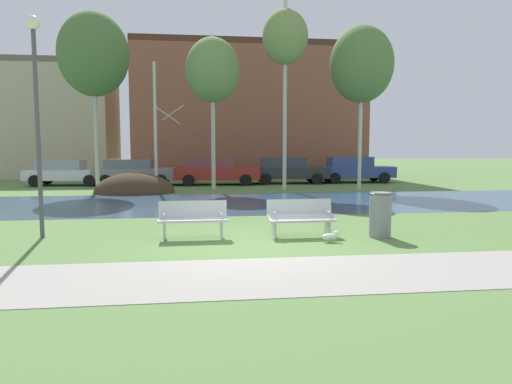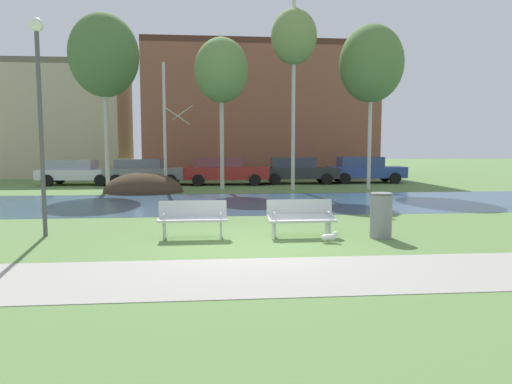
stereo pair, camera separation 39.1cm
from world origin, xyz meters
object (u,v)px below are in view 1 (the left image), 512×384
bench_left (193,219)px  parked_sedan_second_grey (134,171)px  parked_van_nearest_white (66,172)px  parked_wagon_fourth_dark (287,170)px  seagull (331,236)px  bench_right (301,216)px  streetlamp (36,90)px  parked_suv_fifth_blue (354,169)px  parked_hatch_third_red (216,171)px  trash_bin (380,214)px

bench_left → parked_sedan_second_grey: bearing=102.1°
parked_van_nearest_white → parked_wagon_fourth_dark: size_ratio=0.97×
seagull → parked_sedan_second_grey: 17.71m
bench_right → parked_van_nearest_white: parked_van_nearest_white is taller
streetlamp → seagull: bearing=-11.8°
parked_sedan_second_grey → parked_suv_fifth_blue: parked_suv_fifth_blue is taller
streetlamp → bench_right: bearing=-5.3°
parked_hatch_third_red → parked_wagon_fourth_dark: size_ratio=1.05×
streetlamp → parked_wagon_fourth_dark: streetlamp is taller
seagull → parked_van_nearest_white: size_ratio=0.10×
streetlamp → parked_wagon_fourth_dark: (8.88, 15.20, -2.64)m
trash_bin → parked_van_nearest_white: parked_van_nearest_white is taller
parked_hatch_third_red → parked_wagon_fourth_dark: bearing=5.1°
seagull → parked_wagon_fourth_dark: parked_wagon_fourth_dark is taller
parked_wagon_fourth_dark → parked_hatch_third_red: bearing=-174.9°
trash_bin → parked_wagon_fourth_dark: 16.17m
seagull → parked_wagon_fourth_dark: (2.26, 16.58, 0.66)m
parked_van_nearest_white → parked_wagon_fourth_dark: bearing=-0.9°
bench_right → streetlamp: bearing=174.7°
parked_sedan_second_grey → parked_van_nearest_white: bearing=175.7°
bench_right → trash_bin: size_ratio=1.50×
bench_right → parked_hatch_third_red: size_ratio=0.34×
trash_bin → parked_sedan_second_grey: parked_sedan_second_grey is taller
bench_left → parked_suv_fifth_blue: size_ratio=0.36×
bench_left → parked_suv_fifth_blue: parked_suv_fifth_blue is taller
parked_wagon_fourth_dark → parked_suv_fifth_blue: bearing=3.8°
bench_left → seagull: 3.20m
bench_right → parked_hatch_third_red: parked_hatch_third_red is taller
streetlamp → parked_hatch_third_red: bearing=72.5°
bench_left → bench_right: 2.57m
trash_bin → parked_van_nearest_white: (-11.51, 16.33, 0.19)m
parked_hatch_third_red → parked_suv_fifth_blue: bearing=4.5°
streetlamp → parked_hatch_third_red: size_ratio=1.07×
parked_hatch_third_red → parked_sedan_second_grey: bearing=176.4°
bench_left → bench_right: bearing=0.0°
parked_van_nearest_white → streetlamp: bearing=-77.0°
bench_right → trash_bin: 1.88m
trash_bin → parked_hatch_third_red: bearing=101.7°
bench_left → parked_wagon_fourth_dark: size_ratio=0.35×
bench_left → parked_van_nearest_white: 17.46m
bench_right → parked_wagon_fourth_dark: 16.01m
streetlamp → bench_left: bearing=-9.0°
parked_van_nearest_white → parked_suv_fifth_blue: 16.52m
parked_wagon_fourth_dark → parked_sedan_second_grey: bearing=-179.4°
trash_bin → parked_hatch_third_red: parked_hatch_third_red is taller
parked_sedan_second_grey → parked_hatch_third_red: parked_hatch_third_red is taller
trash_bin → streetlamp: size_ratio=0.21×
parked_sedan_second_grey → parked_wagon_fourth_dark: (8.69, 0.09, 0.02)m
bench_left → trash_bin: bearing=-4.9°
bench_left → parked_hatch_third_red: 15.43m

